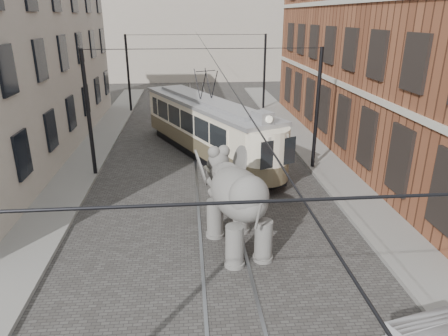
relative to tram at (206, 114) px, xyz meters
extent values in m
plane|color=#403D3B|center=(0.05, -8.63, -2.34)|extent=(120.00, 120.00, 0.00)
cube|color=slate|center=(6.05, -8.63, -2.26)|extent=(2.00, 60.00, 0.15)
cube|color=slate|center=(-6.45, -8.63, -2.26)|extent=(2.00, 60.00, 0.15)
cube|color=brown|center=(11.05, 0.37, 3.66)|extent=(8.00, 26.00, 12.00)
cube|color=#A09584|center=(0.05, 31.37, 4.66)|extent=(28.00, 10.00, 14.00)
camera|label=1|loc=(-0.96, -21.57, 5.02)|focal=32.66mm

